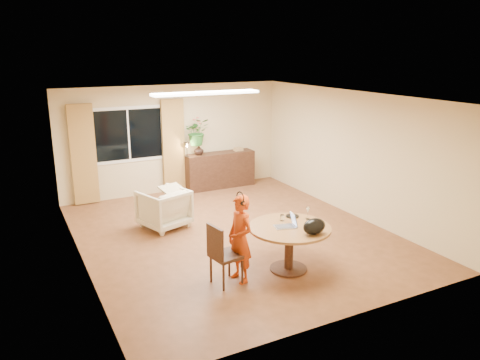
# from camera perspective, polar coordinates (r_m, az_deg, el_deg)

# --- Properties ---
(floor) EXTENTS (6.50, 6.50, 0.00)m
(floor) POSITION_cam_1_polar(r_m,az_deg,el_deg) (8.97, -0.78, -6.63)
(floor) COLOR brown
(floor) RESTS_ON ground
(ceiling) EXTENTS (6.50, 6.50, 0.00)m
(ceiling) POSITION_cam_1_polar(r_m,az_deg,el_deg) (8.34, -0.85, 10.14)
(ceiling) COLOR white
(ceiling) RESTS_ON wall_back
(wall_back) EXTENTS (5.50, 0.00, 5.50)m
(wall_back) POSITION_cam_1_polar(r_m,az_deg,el_deg) (11.50, -8.06, 4.98)
(wall_back) COLOR #D0B687
(wall_back) RESTS_ON floor
(wall_left) EXTENTS (0.00, 6.50, 6.50)m
(wall_left) POSITION_cam_1_polar(r_m,az_deg,el_deg) (7.78, -19.27, -0.91)
(wall_left) COLOR #D0B687
(wall_left) RESTS_ON floor
(wall_right) EXTENTS (0.00, 6.50, 6.50)m
(wall_right) POSITION_cam_1_polar(r_m,az_deg,el_deg) (10.05, 13.39, 3.17)
(wall_right) COLOR #D0B687
(wall_right) RESTS_ON floor
(window) EXTENTS (1.70, 0.03, 1.30)m
(window) POSITION_cam_1_polar(r_m,az_deg,el_deg) (11.14, -13.43, 5.41)
(window) COLOR white
(window) RESTS_ON wall_back
(curtain_left) EXTENTS (0.55, 0.08, 2.25)m
(curtain_left) POSITION_cam_1_polar(r_m,az_deg,el_deg) (10.94, -18.55, 2.94)
(curtain_left) COLOR olive
(curtain_left) RESTS_ON wall_back
(curtain_right) EXTENTS (0.55, 0.08, 2.25)m
(curtain_right) POSITION_cam_1_polar(r_m,az_deg,el_deg) (11.42, -8.11, 4.11)
(curtain_right) COLOR olive
(curtain_right) RESTS_ON wall_back
(ceiling_panel) EXTENTS (2.20, 0.35, 0.05)m
(ceiling_panel) POSITION_cam_1_polar(r_m,az_deg,el_deg) (9.43, -4.14, 10.53)
(ceiling_panel) COLOR white
(ceiling_panel) RESTS_ON ceiling
(dining_table) EXTENTS (1.29, 1.29, 0.74)m
(dining_table) POSITION_cam_1_polar(r_m,az_deg,el_deg) (7.42, 6.04, -6.79)
(dining_table) COLOR brown
(dining_table) RESTS_ON floor
(dining_chair) EXTENTS (0.52, 0.48, 0.95)m
(dining_chair) POSITION_cam_1_polar(r_m,az_deg,el_deg) (7.02, -1.67, -8.98)
(dining_chair) COLOR black
(dining_chair) RESTS_ON floor
(child) EXTENTS (0.54, 0.40, 1.35)m
(child) POSITION_cam_1_polar(r_m,az_deg,el_deg) (7.03, 0.03, -7.18)
(child) COLOR red
(child) RESTS_ON floor
(laptop) EXTENTS (0.38, 0.29, 0.22)m
(laptop) POSITION_cam_1_polar(r_m,az_deg,el_deg) (7.30, 5.48, -4.92)
(laptop) COLOR #B7B7BC
(laptop) RESTS_ON dining_table
(tumbler) EXTENTS (0.08, 0.08, 0.10)m
(tumbler) POSITION_cam_1_polar(r_m,az_deg,el_deg) (7.58, 5.18, -4.61)
(tumbler) COLOR white
(tumbler) RESTS_ON dining_table
(wine_glass) EXTENTS (0.09, 0.09, 0.21)m
(wine_glass) POSITION_cam_1_polar(r_m,az_deg,el_deg) (7.67, 8.27, -4.02)
(wine_glass) COLOR white
(wine_glass) RESTS_ON dining_table
(pot_lid) EXTENTS (0.22, 0.22, 0.04)m
(pot_lid) POSITION_cam_1_polar(r_m,az_deg,el_deg) (7.78, 6.39, -4.34)
(pot_lid) COLOR white
(pot_lid) RESTS_ON dining_table
(handbag) EXTENTS (0.38, 0.23, 0.25)m
(handbag) POSITION_cam_1_polar(r_m,az_deg,el_deg) (7.07, 9.04, -5.61)
(handbag) COLOR black
(handbag) RESTS_ON dining_table
(armchair) EXTENTS (1.06, 1.07, 0.77)m
(armchair) POSITION_cam_1_polar(r_m,az_deg,el_deg) (9.32, -9.26, -3.42)
(armchair) COLOR beige
(armchair) RESTS_ON floor
(throw) EXTENTS (0.59, 0.65, 0.03)m
(throw) POSITION_cam_1_polar(r_m,az_deg,el_deg) (9.27, -7.98, -0.87)
(throw) COLOR beige
(throw) RESTS_ON armchair
(sideboard) EXTENTS (1.79, 0.44, 0.89)m
(sideboard) POSITION_cam_1_polar(r_m,az_deg,el_deg) (11.86, -2.48, 1.23)
(sideboard) COLOR black
(sideboard) RESTS_ON floor
(vase) EXTENTS (0.28, 0.28, 0.25)m
(vase) POSITION_cam_1_polar(r_m,az_deg,el_deg) (11.52, -5.04, 3.66)
(vase) COLOR black
(vase) RESTS_ON sideboard
(bouquet) EXTENTS (0.69, 0.63, 0.66)m
(bouquet) POSITION_cam_1_polar(r_m,az_deg,el_deg) (11.42, -5.24, 5.88)
(bouquet) COLOR #2F5D23
(bouquet) RESTS_ON vase
(book_stack) EXTENTS (0.25, 0.22, 0.09)m
(book_stack) POSITION_cam_1_polar(r_m,az_deg,el_deg) (11.98, -0.19, 3.80)
(book_stack) COLOR olive
(book_stack) RESTS_ON sideboard
(desk_lamp) EXTENTS (0.17, 0.17, 0.37)m
(desk_lamp) POSITION_cam_1_polar(r_m,az_deg,el_deg) (11.34, -6.49, 3.76)
(desk_lamp) COLOR black
(desk_lamp) RESTS_ON sideboard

